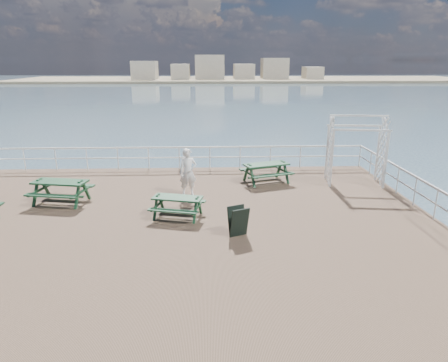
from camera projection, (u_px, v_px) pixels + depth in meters
ground at (166, 228)px, 12.93m from camera, size 18.00×14.00×0.30m
sea_backdrop at (239, 76)px, 141.69m from camera, size 300.00×300.00×9.20m
railing at (169, 176)px, 15.09m from camera, size 17.77×13.76×1.10m
picnic_table_b at (60, 187)px, 14.61m from camera, size 2.20×1.90×0.95m
picnic_table_c at (266, 169)px, 17.13m from camera, size 2.31×2.08×0.93m
picnic_table_e at (178, 202)px, 13.31m from camera, size 1.91×1.67×0.80m
trellis_arbor at (356, 154)px, 16.75m from camera, size 2.49×1.54×2.92m
sandwich_board at (238, 222)px, 11.87m from camera, size 0.68×0.61×0.93m
person at (188, 172)px, 15.33m from camera, size 0.75×0.57×1.85m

